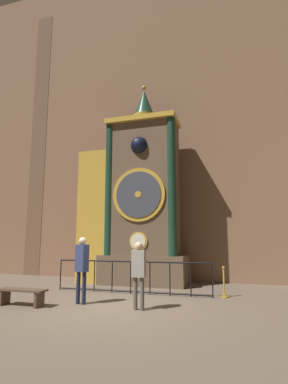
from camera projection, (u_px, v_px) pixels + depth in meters
name	position (u px, v px, depth m)	size (l,w,h in m)	color
ground_plane	(109.00, 308.00, 7.72)	(28.00, 28.00, 0.00)	brown
cathedral_back_wall	(158.00, 110.00, 14.28)	(24.00, 0.32, 15.78)	#846047
clock_tower	(133.00, 201.00, 12.46)	(4.48, 1.80, 8.44)	brown
railing_fence	(131.00, 275.00, 9.89)	(5.33, 0.05, 1.05)	black
visitor_near	(82.00, 263.00, 8.39)	(0.39, 0.32, 1.82)	#1B213A
visitor_far	(139.00, 269.00, 7.67)	(0.35, 0.23, 1.69)	#58554F
stanchion_post	(224.00, 287.00, 9.22)	(0.28, 0.28, 0.93)	#B28E33
visitor_bench	(22.00, 294.00, 8.04)	(1.38, 0.40, 0.44)	brown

